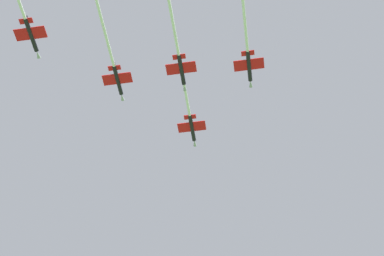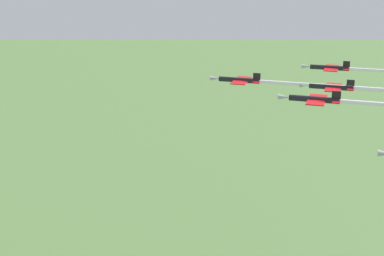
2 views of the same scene
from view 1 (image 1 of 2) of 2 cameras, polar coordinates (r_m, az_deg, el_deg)
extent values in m
cylinder|color=black|center=(155.59, 0.00, 0.00)|extent=(9.06, 2.00, 1.10)
cone|color=#9EA3AD|center=(158.91, 0.28, -1.57)|extent=(2.09, 1.24, 1.04)
cube|color=red|center=(155.25, -0.03, 0.14)|extent=(3.99, 8.28, 0.18)
cube|color=red|center=(153.28, -0.21, 1.17)|extent=(1.73, 3.52, 0.18)
cube|color=black|center=(154.06, -0.21, 1.34)|extent=(1.61, 0.32, 1.80)
cylinder|color=white|center=(138.48, -2.01, 10.96)|extent=(57.26, 6.55, 0.77)
cylinder|color=black|center=(149.66, -7.79, 4.97)|extent=(9.06, 2.00, 1.10)
cone|color=#9EA3AD|center=(152.47, -7.33, 3.24)|extent=(2.09, 1.24, 1.04)
cube|color=red|center=(149.37, -7.83, 5.12)|extent=(3.99, 8.28, 0.18)
cube|color=red|center=(147.74, -8.13, 6.25)|extent=(1.73, 3.52, 0.18)
cube|color=black|center=(148.55, -8.08, 6.40)|extent=(1.61, 0.32, 1.80)
cylinder|color=black|center=(145.46, 5.99, 6.46)|extent=(9.06, 2.00, 1.10)
cone|color=#9EA3AD|center=(148.35, 6.17, 4.65)|extent=(2.09, 1.24, 1.04)
cube|color=red|center=(145.17, 5.98, 6.62)|extent=(3.99, 8.28, 0.18)
cube|color=red|center=(143.49, 5.87, 7.81)|extent=(1.73, 3.52, 0.18)
cube|color=black|center=(144.31, 5.84, 7.95)|extent=(1.61, 0.32, 1.80)
cylinder|color=black|center=(144.66, -1.12, 6.12)|extent=(9.06, 2.00, 1.10)
cone|color=#9EA3AD|center=(147.50, -0.79, 4.31)|extent=(2.09, 1.24, 1.04)
cube|color=red|center=(144.37, -1.15, 6.28)|extent=(3.99, 8.28, 0.18)
cube|color=red|center=(142.72, -1.37, 7.47)|extent=(1.73, 3.52, 0.18)
cube|color=black|center=(143.54, -1.35, 7.62)|extent=(1.61, 0.32, 1.80)
cylinder|color=black|center=(144.10, -16.51, 9.31)|extent=(9.06, 2.00, 1.10)
cone|color=#9EA3AD|center=(146.34, -15.84, 7.44)|extent=(2.09, 1.24, 1.04)
cube|color=red|center=(143.86, -16.57, 9.47)|extent=(3.99, 8.28, 0.18)
cube|color=red|center=(142.59, -17.00, 10.68)|extent=(1.73, 3.52, 0.18)
cube|color=black|center=(143.40, -16.90, 10.81)|extent=(1.61, 0.32, 1.80)
camera|label=2|loc=(213.66, -35.69, 6.47)|focal=54.33mm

